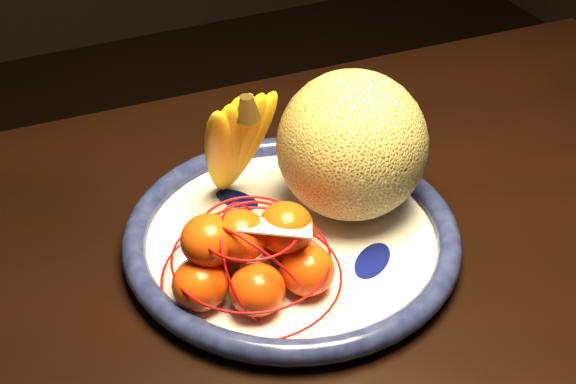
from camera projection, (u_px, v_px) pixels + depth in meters
name	position (u px, v px, depth m)	size (l,w,h in m)	color
dining_table	(258.00, 363.00, 0.87)	(1.53, 0.95, 0.75)	black
fruit_bowl	(292.00, 237.00, 0.89)	(0.37, 0.37, 0.03)	white
cantaloupe	(352.00, 145.00, 0.88)	(0.17, 0.17, 0.17)	olive
banana_bunch	(233.00, 141.00, 0.89)	(0.11, 0.11, 0.17)	yellow
mandarin_bag	(251.00, 256.00, 0.81)	(0.24, 0.24, 0.12)	#FB5514
price_tag	(275.00, 227.00, 0.78)	(0.07, 0.03, 0.00)	white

